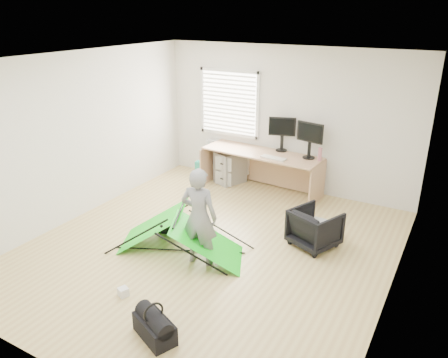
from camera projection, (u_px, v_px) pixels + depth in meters
The scene contains 18 objects.
ground at pixel (211, 247), 6.47m from camera, with size 5.50×5.50×0.00m, color tan.
back_wall at pixel (286, 120), 8.20m from camera, with size 5.00×0.02×2.70m, color silver.
window at pixel (229, 103), 8.64m from camera, with size 1.20×0.06×1.20m, color silver.
radiator at pixel (228, 156), 9.01m from camera, with size 1.00×0.12×0.60m, color silver.
desk at pixel (261, 172), 8.33m from camera, with size 2.27×0.72×0.78m, color tan.
filing_cabinet at pixel (230, 167), 8.77m from camera, with size 0.41×0.55×0.64m, color #979A9C.
monitor_left at pixel (282, 139), 8.21m from camera, with size 0.50×0.11×0.48m, color black.
monitor_right at pixel (309, 145), 7.80m from camera, with size 0.51×0.11×0.49m, color black.
keyboard at pixel (273, 158), 7.86m from camera, with size 0.47×0.16×0.02m, color beige.
thermos at pixel (320, 154), 7.70m from camera, with size 0.07×0.07×0.24m, color #B1636F.
office_chair at pixel (315, 228), 6.41m from camera, with size 0.62×0.64×0.58m, color black.
person at pixel (199, 217), 5.84m from camera, with size 0.51×0.33×1.39m, color gray.
kite at pixel (179, 233), 6.25m from camera, with size 1.90×0.83×0.59m, color #14D919, non-canonical shape.
storage_crate at pixel (322, 231), 6.65m from camera, with size 0.48×0.33×0.27m, color silver.
tote_bag at pixel (203, 170), 9.01m from camera, with size 0.31×0.13×0.36m, color teal.
laptop_bag at pixel (170, 225), 6.82m from camera, with size 0.38×0.11×0.28m, color black.
white_box at pixel (123, 292), 5.35m from camera, with size 0.11×0.11×0.11m, color silver.
duffel_bag at pixel (155, 328), 4.66m from camera, with size 0.52×0.27×0.23m, color black.
Camera 1 is at (2.97, -4.81, 3.30)m, focal length 35.00 mm.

